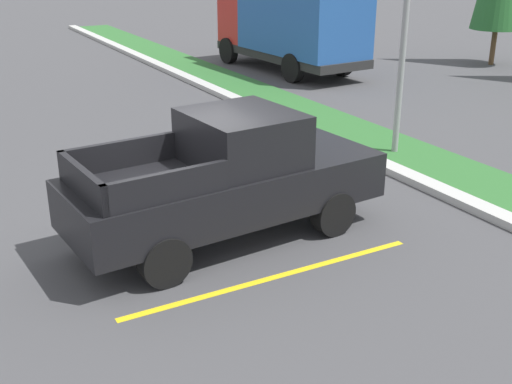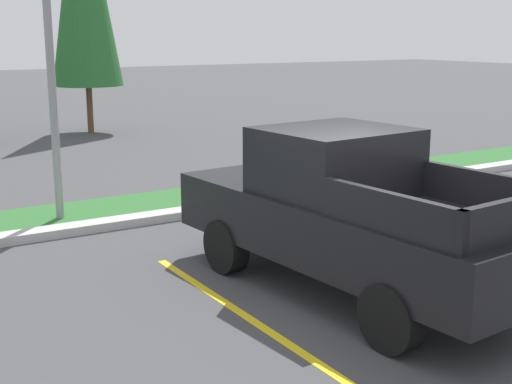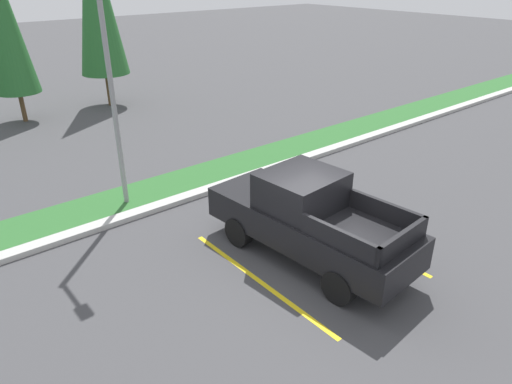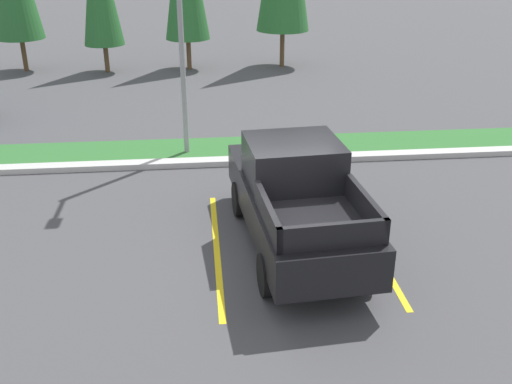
# 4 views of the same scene
# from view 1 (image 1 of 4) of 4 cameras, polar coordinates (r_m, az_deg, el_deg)

# --- Properties ---
(ground_plane) EXTENTS (120.00, 120.00, 0.00)m
(ground_plane) POSITION_cam_1_polar(r_m,az_deg,el_deg) (10.91, -5.92, -3.69)
(ground_plane) COLOR #424244
(parking_line_near) EXTENTS (0.12, 4.80, 0.01)m
(parking_line_near) POSITION_cam_1_polar(r_m,az_deg,el_deg) (12.01, -5.85, -1.22)
(parking_line_near) COLOR yellow
(parking_line_near) RESTS_ON ground
(parking_line_far) EXTENTS (0.12, 4.80, 0.01)m
(parking_line_far) POSITION_cam_1_polar(r_m,az_deg,el_deg) (9.51, 1.68, -7.57)
(parking_line_far) COLOR yellow
(parking_line_far) RESTS_ON ground
(curb_strip) EXTENTS (56.00, 0.40, 0.15)m
(curb_strip) POSITION_cam_1_polar(r_m,az_deg,el_deg) (13.45, 13.99, 1.10)
(curb_strip) COLOR #B2B2AD
(curb_strip) RESTS_ON ground
(grass_median) EXTENTS (56.00, 1.80, 0.06)m
(grass_median) POSITION_cam_1_polar(r_m,az_deg,el_deg) (14.21, 17.26, 1.66)
(grass_median) COLOR #2D662D
(grass_median) RESTS_ON ground
(pickup_truck_main) EXTENTS (2.30, 5.36, 2.10)m
(pickup_truck_main) POSITION_cam_1_polar(r_m,az_deg,el_deg) (10.34, -2.39, 1.22)
(pickup_truck_main) COLOR black
(pickup_truck_main) RESTS_ON ground
(cargo_truck_distant) EXTENTS (6.93, 2.85, 3.40)m
(cargo_truck_distant) POSITION_cam_1_polar(r_m,az_deg,el_deg) (24.29, 3.18, 14.94)
(cargo_truck_distant) COLOR black
(cargo_truck_distant) RESTS_ON ground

